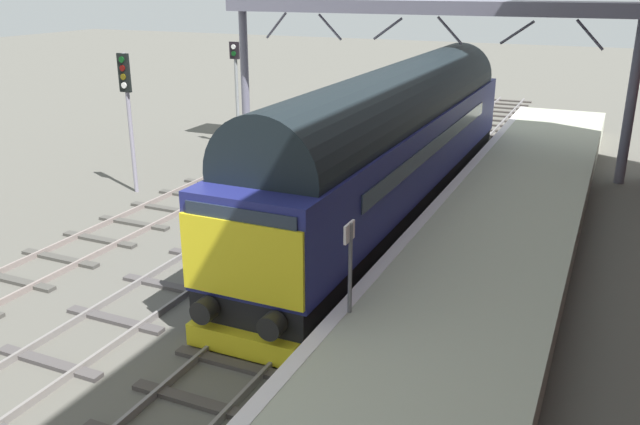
% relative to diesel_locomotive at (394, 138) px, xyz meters
% --- Properties ---
extents(ground_plane, '(140.00, 140.00, 0.00)m').
position_rel_diesel_locomotive_xyz_m(ground_plane, '(-0.00, -6.34, -2.48)').
color(ground_plane, '#57554E').
rests_on(ground_plane, ground).
extents(track_main, '(2.50, 60.00, 0.15)m').
position_rel_diesel_locomotive_xyz_m(track_main, '(-0.00, -6.34, -2.43)').
color(track_main, slate).
rests_on(track_main, ground).
extents(track_adjacent_west, '(2.50, 60.00, 0.15)m').
position_rel_diesel_locomotive_xyz_m(track_adjacent_west, '(-3.27, -6.34, -2.43)').
color(track_adjacent_west, slate).
rests_on(track_adjacent_west, ground).
extents(track_adjacent_far_west, '(2.50, 60.00, 0.15)m').
position_rel_diesel_locomotive_xyz_m(track_adjacent_far_west, '(-6.89, -6.34, -2.43)').
color(track_adjacent_far_west, gray).
rests_on(track_adjacent_far_west, ground).
extents(station_platform, '(4.00, 44.00, 1.01)m').
position_rel_diesel_locomotive_xyz_m(station_platform, '(3.60, -6.34, -1.98)').
color(station_platform, '#ABB09A').
rests_on(station_platform, ground).
extents(diesel_locomotive, '(2.74, 18.69, 4.68)m').
position_rel_diesel_locomotive_xyz_m(diesel_locomotive, '(0.00, 0.00, 0.00)').
color(diesel_locomotive, black).
rests_on(diesel_locomotive, ground).
extents(signal_post_mid, '(0.44, 0.22, 4.78)m').
position_rel_diesel_locomotive_xyz_m(signal_post_mid, '(-8.99, -1.40, 0.63)').
color(signal_post_mid, gray).
rests_on(signal_post_mid, ground).
extents(signal_post_far, '(0.44, 0.22, 4.62)m').
position_rel_diesel_locomotive_xyz_m(signal_post_far, '(-8.99, 5.59, 0.38)').
color(signal_post_far, gray).
rests_on(signal_post_far, ground).
extents(platform_number_sign, '(0.10, 0.44, 1.82)m').
position_rel_diesel_locomotive_xyz_m(platform_number_sign, '(1.91, -8.39, -0.26)').
color(platform_number_sign, slate).
rests_on(platform_number_sign, station_platform).
extents(overhead_footbridge, '(16.19, 2.00, 6.34)m').
position_rel_diesel_locomotive_xyz_m(overhead_footbridge, '(-1.40, 6.84, 3.33)').
color(overhead_footbridge, slate).
rests_on(overhead_footbridge, ground).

